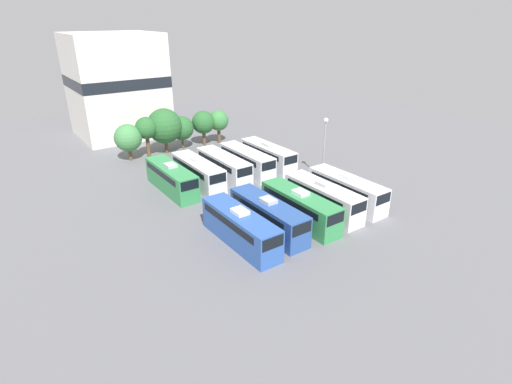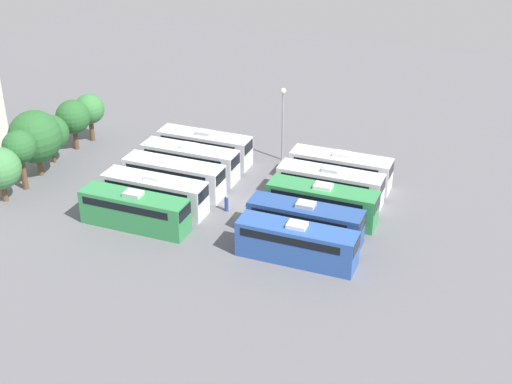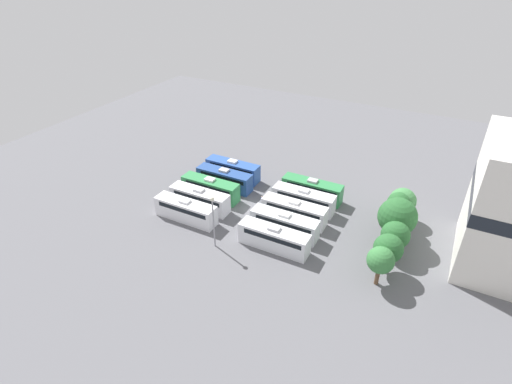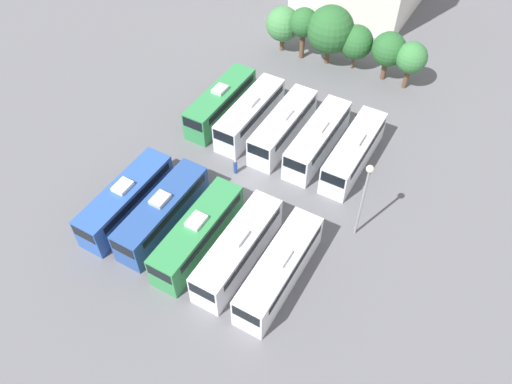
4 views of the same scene
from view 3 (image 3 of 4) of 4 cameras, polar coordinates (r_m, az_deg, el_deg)
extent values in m
plane|color=slate|center=(64.27, -0.66, -2.33)|extent=(116.97, 116.97, 0.00)
cube|color=#2D56A8|center=(72.18, -3.33, 3.15)|extent=(2.52, 10.01, 3.18)
cube|color=black|center=(71.65, -3.18, 3.74)|extent=(2.56, 8.51, 0.70)
cube|color=black|center=(74.21, -6.69, 4.58)|extent=(2.22, 0.08, 1.11)
cube|color=white|center=(71.36, -3.37, 4.40)|extent=(1.20, 1.60, 0.35)
cube|color=#284C93|center=(69.35, -4.53, 1.84)|extent=(2.52, 10.01, 3.18)
cube|color=black|center=(68.80, -4.38, 2.44)|extent=(2.56, 8.51, 0.70)
cube|color=black|center=(71.43, -7.98, 3.36)|extent=(2.22, 0.08, 1.11)
cube|color=#B2B2B7|center=(68.50, -4.59, 3.13)|extent=(1.20, 1.60, 0.35)
cube|color=#338C4C|center=(66.79, -6.52, 0.48)|extent=(2.52, 10.01, 3.18)
cube|color=black|center=(66.22, -6.39, 1.09)|extent=(2.56, 8.51, 0.70)
cube|color=black|center=(68.98, -10.03, 2.10)|extent=(2.22, 0.08, 1.11)
cube|color=white|center=(65.91, -6.61, 1.80)|extent=(1.20, 1.60, 0.35)
cube|color=white|center=(64.17, -8.04, -1.04)|extent=(2.52, 10.01, 3.18)
cube|color=black|center=(63.57, -7.91, -0.42)|extent=(2.56, 8.51, 0.70)
cube|color=black|center=(66.42, -11.64, 0.69)|extent=(2.22, 0.08, 1.11)
cube|color=#B2B2B7|center=(63.25, -8.16, 0.31)|extent=(1.20, 1.60, 0.35)
cube|color=white|center=(61.74, -9.99, -2.66)|extent=(2.52, 10.01, 3.18)
cube|color=black|center=(61.12, -9.88, -2.03)|extent=(2.56, 8.51, 0.70)
cube|color=black|center=(64.08, -13.65, -0.81)|extent=(2.22, 0.08, 1.11)
cube|color=silver|center=(60.79, -10.14, -1.28)|extent=(1.20, 1.60, 0.35)
cube|color=#338C4C|center=(66.66, 8.00, 0.30)|extent=(2.52, 10.01, 3.18)
cube|color=black|center=(66.15, 8.25, 0.91)|extent=(2.56, 8.51, 0.70)
cube|color=black|center=(67.75, 4.11, 1.96)|extent=(2.22, 0.08, 1.11)
cube|color=#B2B2B7|center=(65.78, 8.11, 1.62)|extent=(1.20, 1.60, 0.35)
cube|color=silver|center=(63.81, 6.79, -1.14)|extent=(2.52, 10.01, 3.18)
cube|color=black|center=(63.27, 7.05, -0.52)|extent=(2.56, 8.51, 0.70)
cube|color=black|center=(64.95, 2.75, 0.61)|extent=(2.22, 0.08, 1.11)
cube|color=silver|center=(62.88, 6.89, 0.21)|extent=(1.20, 1.60, 0.35)
cube|color=white|center=(60.87, 5.44, -2.82)|extent=(2.52, 10.01, 3.18)
cube|color=black|center=(60.30, 5.71, -2.19)|extent=(2.56, 8.51, 0.70)
cube|color=black|center=(62.06, 1.24, -0.96)|extent=(2.22, 0.08, 1.11)
cube|color=white|center=(59.90, 5.53, -1.43)|extent=(1.20, 1.60, 0.35)
cube|color=silver|center=(58.05, 4.07, -4.66)|extent=(2.52, 10.01, 3.18)
cube|color=black|center=(57.45, 4.33, -4.01)|extent=(2.56, 8.51, 0.70)
cube|color=black|center=(59.30, -0.30, -2.66)|extent=(2.22, 0.08, 1.11)
cube|color=white|center=(57.03, 4.14, -3.22)|extent=(1.20, 1.60, 0.35)
cube|color=silver|center=(55.33, 2.58, -6.67)|extent=(2.52, 10.01, 3.18)
cube|color=black|center=(54.71, 2.84, -6.01)|extent=(2.56, 8.51, 0.70)
cube|color=black|center=(56.63, -1.98, -4.52)|extent=(2.22, 0.08, 1.11)
cube|color=#B2B2B7|center=(54.26, 2.63, -5.20)|extent=(1.20, 1.60, 0.35)
cylinder|color=navy|center=(64.78, 0.86, -1.31)|extent=(0.36, 0.36, 1.36)
sphere|color=tan|center=(64.35, 0.86, -0.71)|extent=(0.24, 0.24, 0.24)
cylinder|color=gray|center=(54.61, -6.07, -4.52)|extent=(0.20, 0.20, 7.59)
sphere|color=#EAE5C6|center=(52.39, -6.30, -1.00)|extent=(0.60, 0.60, 0.60)
cylinder|color=brown|center=(64.85, 19.82, -3.02)|extent=(0.55, 0.55, 2.03)
sphere|color=#428447|center=(63.59, 20.20, -1.23)|extent=(4.00, 4.00, 4.00)
cylinder|color=brown|center=(62.18, 19.23, -3.74)|extent=(0.58, 0.58, 3.39)
sphere|color=#28602D|center=(60.67, 19.69, -1.54)|extent=(3.27, 3.27, 3.27)
cylinder|color=brown|center=(59.89, 19.04, -5.76)|extent=(0.54, 0.54, 2.40)
sphere|color=#28602D|center=(58.17, 19.55, -3.34)|extent=(5.34, 5.34, 5.34)
cylinder|color=brown|center=(57.52, 18.89, -7.68)|extent=(0.32, 0.32, 2.03)
sphere|color=#28602D|center=(56.13, 19.29, -5.81)|extent=(3.82, 3.82, 3.82)
cylinder|color=brown|center=(54.38, 17.93, -9.75)|extent=(0.56, 0.56, 2.50)
sphere|color=#28602D|center=(52.80, 18.38, -7.65)|extent=(3.73, 3.73, 3.73)
cylinder|color=brown|center=(52.33, 16.96, -11.35)|extent=(0.54, 0.54, 2.62)
sphere|color=#387A3D|center=(50.74, 17.39, -9.27)|extent=(3.36, 3.36, 3.36)
camera|label=1|loc=(95.53, -13.23, 21.11)|focal=28.00mm
camera|label=2|loc=(112.71, 2.62, 29.85)|focal=50.00mm
camera|label=4|loc=(60.31, -35.19, 24.77)|focal=35.00mm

